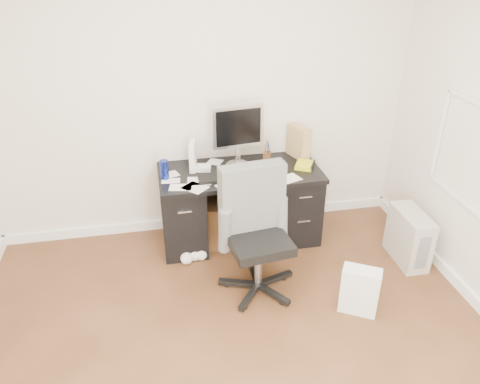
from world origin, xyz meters
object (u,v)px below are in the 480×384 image
(lcd_monitor, at_px, (238,136))
(office_chair, at_px, (259,235))
(keyboard, at_px, (225,177))
(wicker_basket, at_px, (198,219))
(desk, at_px, (240,203))
(pc_tower, at_px, (409,237))

(lcd_monitor, height_order, office_chair, lcd_monitor)
(keyboard, height_order, wicker_basket, keyboard)
(office_chair, bearing_deg, keyboard, 96.85)
(desk, xyz_separation_m, lcd_monitor, (0.00, 0.09, 0.65))
(lcd_monitor, xyz_separation_m, office_chair, (0.00, -0.88, -0.51))
(office_chair, height_order, pc_tower, office_chair)
(pc_tower, relative_size, wicker_basket, 1.12)
(office_chair, distance_m, wicker_basket, 1.01)
(lcd_monitor, distance_m, wicker_basket, 0.92)
(desk, relative_size, pc_tower, 3.03)
(desk, relative_size, office_chair, 1.37)
(pc_tower, bearing_deg, desk, 156.99)
(lcd_monitor, xyz_separation_m, keyboard, (-0.16, -0.23, -0.29))
(lcd_monitor, bearing_deg, pc_tower, -34.82)
(lcd_monitor, bearing_deg, wicker_basket, 174.81)
(lcd_monitor, height_order, wicker_basket, lcd_monitor)
(keyboard, distance_m, wicker_basket, 0.63)
(pc_tower, height_order, wicker_basket, pc_tower)
(office_chair, height_order, wicker_basket, office_chair)
(desk, xyz_separation_m, pc_tower, (1.45, -0.65, -0.15))
(lcd_monitor, xyz_separation_m, wicker_basket, (-0.40, -0.02, -0.83))
(keyboard, distance_m, office_chair, 0.70)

